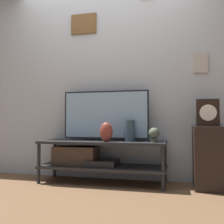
# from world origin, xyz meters

# --- Properties ---
(ground_plane) EXTENTS (12.00, 12.00, 0.00)m
(ground_plane) POSITION_xyz_m (0.00, 0.00, 0.00)
(ground_plane) COLOR brown
(wall_back) EXTENTS (6.40, 0.08, 2.70)m
(wall_back) POSITION_xyz_m (0.00, 0.56, 1.35)
(wall_back) COLOR #B2BCC6
(wall_back) RESTS_ON ground_plane
(media_console) EXTENTS (1.49, 0.47, 0.49)m
(media_console) POSITION_xyz_m (-0.12, 0.27, 0.31)
(media_console) COLOR #232326
(media_console) RESTS_ON ground_plane
(television) EXTENTS (1.06, 0.05, 0.60)m
(television) POSITION_xyz_m (0.01, 0.38, 0.80)
(television) COLOR black
(television) RESTS_ON media_console
(vase_tall_ceramic) EXTENTS (0.12, 0.12, 0.24)m
(vase_tall_ceramic) POSITION_xyz_m (0.33, 0.28, 0.61)
(vase_tall_ceramic) COLOR #2D4251
(vase_tall_ceramic) RESTS_ON media_console
(vase_urn_stoneware) EXTENTS (0.15, 0.11, 0.22)m
(vase_urn_stoneware) POSITION_xyz_m (0.08, 0.16, 0.60)
(vase_urn_stoneware) COLOR brown
(vase_urn_stoneware) RESTS_ON media_console
(decorative_bust) EXTENTS (0.12, 0.12, 0.16)m
(decorative_bust) POSITION_xyz_m (0.61, 0.22, 0.59)
(decorative_bust) COLOR #4C5647
(decorative_bust) RESTS_ON media_console
(side_table) EXTENTS (0.36, 0.42, 0.67)m
(side_table) POSITION_xyz_m (1.21, 0.30, 0.33)
(side_table) COLOR black
(side_table) RESTS_ON ground_plane
(mantel_clock) EXTENTS (0.23, 0.11, 0.30)m
(mantel_clock) POSITION_xyz_m (1.19, 0.31, 0.81)
(mantel_clock) COLOR black
(mantel_clock) RESTS_ON side_table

